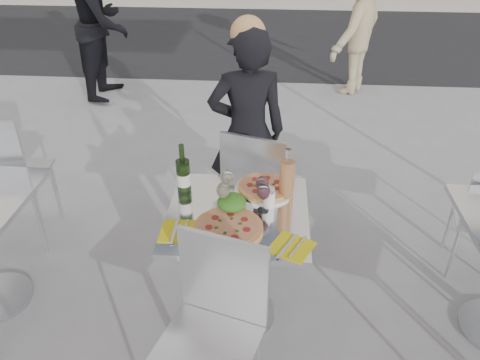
# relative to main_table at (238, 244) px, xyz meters

# --- Properties ---
(ground) EXTENTS (80.00, 80.00, 0.00)m
(ground) POSITION_rel_main_table_xyz_m (0.00, 0.00, -0.54)
(ground) COLOR slate
(street_asphalt) EXTENTS (24.00, 5.00, 0.00)m
(street_asphalt) POSITION_rel_main_table_xyz_m (0.00, 6.50, -0.54)
(street_asphalt) COLOR black
(street_asphalt) RESTS_ON ground
(main_table) EXTENTS (0.72, 0.72, 0.75)m
(main_table) POSITION_rel_main_table_xyz_m (0.00, 0.00, 0.00)
(main_table) COLOR #B7BABF
(main_table) RESTS_ON ground
(chair_far) EXTENTS (0.53, 0.54, 0.93)m
(chair_far) POSITION_rel_main_table_xyz_m (0.08, 0.61, 0.01)
(chair_far) COLOR silver
(chair_far) RESTS_ON ground
(chair_near) EXTENTS (0.53, 0.53, 0.92)m
(chair_near) POSITION_rel_main_table_xyz_m (-0.06, -0.53, 0.01)
(chair_near) COLOR silver
(chair_near) RESTS_ON ground
(side_chair_lfar) EXTENTS (0.51, 0.52, 1.01)m
(side_chair_lfar) POSITION_rel_main_table_xyz_m (-1.59, 0.54, 0.06)
(side_chair_lfar) COLOR silver
(side_chair_lfar) RESTS_ON ground
(woman_diner) EXTENTS (0.59, 0.45, 1.47)m
(woman_diner) POSITION_rel_main_table_xyz_m (-0.01, 0.95, 0.20)
(woman_diner) COLOR black
(woman_diner) RESTS_ON ground
(pedestrian_a) EXTENTS (0.68, 0.85, 1.72)m
(pedestrian_a) POSITION_rel_main_table_xyz_m (-1.84, 3.45, 0.32)
(pedestrian_a) COLOR black
(pedestrian_a) RESTS_ON ground
(pedestrian_b) EXTENTS (1.02, 1.17, 1.57)m
(pedestrian_b) POSITION_rel_main_table_xyz_m (1.09, 3.77, 0.25)
(pedestrian_b) COLOR tan
(pedestrian_b) RESTS_ON ground
(pizza_near) EXTENTS (0.34, 0.34, 0.02)m
(pizza_near) POSITION_rel_main_table_xyz_m (-0.03, -0.15, 0.22)
(pizza_near) COLOR tan
(pizza_near) RESTS_ON main_table
(pizza_far) EXTENTS (0.33, 0.33, 0.03)m
(pizza_far) POSITION_rel_main_table_xyz_m (0.13, 0.21, 0.23)
(pizza_far) COLOR white
(pizza_far) RESTS_ON main_table
(salad_plate) EXTENTS (0.22, 0.22, 0.09)m
(salad_plate) POSITION_rel_main_table_xyz_m (-0.03, 0.02, 0.25)
(salad_plate) COLOR white
(salad_plate) RESTS_ON main_table
(wine_bottle) EXTENTS (0.07, 0.08, 0.29)m
(wine_bottle) POSITION_rel_main_table_xyz_m (-0.30, 0.15, 0.32)
(wine_bottle) COLOR #28481B
(wine_bottle) RESTS_ON main_table
(carafe) EXTENTS (0.08, 0.08, 0.29)m
(carafe) POSITION_rel_main_table_xyz_m (0.25, 0.16, 0.33)
(carafe) COLOR #E7A263
(carafe) RESTS_ON main_table
(sugar_shaker) EXTENTS (0.06, 0.06, 0.11)m
(sugar_shaker) POSITION_rel_main_table_xyz_m (0.16, 0.06, 0.26)
(sugar_shaker) COLOR white
(sugar_shaker) RESTS_ON main_table
(wineglass_white_a) EXTENTS (0.07, 0.07, 0.16)m
(wineglass_white_a) POSITION_rel_main_table_xyz_m (-0.08, 0.02, 0.32)
(wineglass_white_a) COLOR white
(wineglass_white_a) RESTS_ON main_table
(wineglass_white_b) EXTENTS (0.07, 0.07, 0.16)m
(wineglass_white_b) POSITION_rel_main_table_xyz_m (-0.07, 0.15, 0.32)
(wineglass_white_b) COLOR white
(wineglass_white_b) RESTS_ON main_table
(wineglass_red_a) EXTENTS (0.07, 0.07, 0.16)m
(wineglass_red_a) POSITION_rel_main_table_xyz_m (0.13, 0.02, 0.32)
(wineglass_red_a) COLOR white
(wineglass_red_a) RESTS_ON main_table
(wineglass_red_b) EXTENTS (0.07, 0.07, 0.16)m
(wineglass_red_b) POSITION_rel_main_table_xyz_m (0.12, 0.10, 0.32)
(wineglass_red_b) COLOR white
(wineglass_red_b) RESTS_ON main_table
(napkin_left) EXTENTS (0.18, 0.20, 0.01)m
(napkin_left) POSITION_rel_main_table_xyz_m (-0.27, -0.18, 0.21)
(napkin_left) COLOR yellow
(napkin_left) RESTS_ON main_table
(napkin_right) EXTENTS (0.24, 0.24, 0.01)m
(napkin_right) POSITION_rel_main_table_xyz_m (0.27, -0.26, 0.21)
(napkin_right) COLOR yellow
(napkin_right) RESTS_ON main_table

